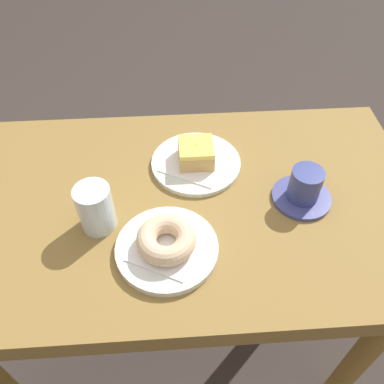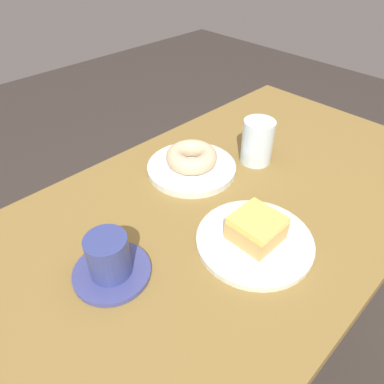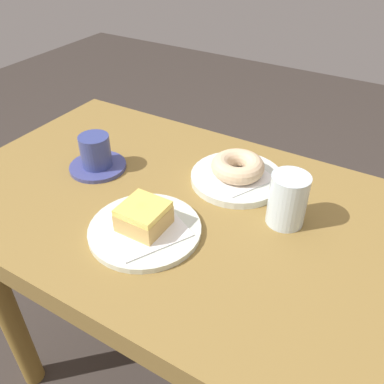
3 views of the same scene
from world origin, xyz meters
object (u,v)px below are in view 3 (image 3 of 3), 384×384
at_px(plate_glazed_square, 145,230).
at_px(water_glass, 288,200).
at_px(donut_glazed_square, 144,216).
at_px(plate_sugar_ring, 237,178).
at_px(coffee_cup, 96,155).
at_px(donut_sugar_ring, 238,166).

relative_size(plate_glazed_square, water_glass, 2.02).
relative_size(plate_glazed_square, donut_glazed_square, 2.64).
xyz_separation_m(plate_sugar_ring, coffee_cup, (-0.30, -0.12, 0.03)).
bearing_deg(donut_glazed_square, donut_sugar_ring, 72.67).
height_order(donut_glazed_square, donut_sugar_ring, donut_glazed_square).
distance_m(donut_glazed_square, plate_sugar_ring, 0.25).
xyz_separation_m(donut_sugar_ring, coffee_cup, (-0.30, -0.12, -0.00)).
bearing_deg(donut_sugar_ring, coffee_cup, -158.57).
xyz_separation_m(plate_glazed_square, plate_sugar_ring, (0.07, 0.24, 0.00)).
height_order(donut_sugar_ring, coffee_cup, coffee_cup).
distance_m(plate_sugar_ring, water_glass, 0.16).
bearing_deg(plate_glazed_square, water_glass, 37.53).
bearing_deg(coffee_cup, plate_sugar_ring, 21.43).
relative_size(plate_glazed_square, coffee_cup, 1.64).
bearing_deg(plate_glazed_square, donut_glazed_square, -90.00).
distance_m(plate_sugar_ring, donut_sugar_ring, 0.03).
distance_m(donut_glazed_square, donut_sugar_ring, 0.25).
relative_size(donut_sugar_ring, coffee_cup, 0.89).
xyz_separation_m(plate_glazed_square, water_glass, (0.21, 0.16, 0.05)).
distance_m(plate_glazed_square, water_glass, 0.27).
relative_size(plate_sugar_ring, coffee_cup, 1.57).
relative_size(donut_glazed_square, plate_sugar_ring, 0.40).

